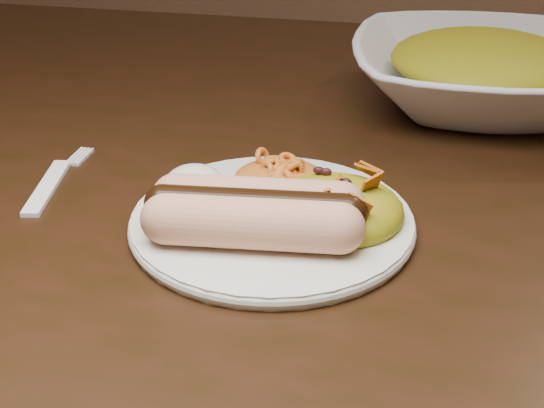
% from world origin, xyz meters
% --- Properties ---
extents(table, '(1.60, 0.90, 0.75)m').
position_xyz_m(table, '(0.00, 0.00, 0.66)').
color(table, black).
rests_on(table, floor).
extents(plate, '(0.26, 0.26, 0.01)m').
position_xyz_m(plate, '(0.08, -0.17, 0.76)').
color(plate, silver).
rests_on(plate, table).
extents(hotdog, '(0.14, 0.08, 0.04)m').
position_xyz_m(hotdog, '(0.07, -0.20, 0.78)').
color(hotdog, '#F5AF87').
rests_on(hotdog, plate).
extents(mac_and_cheese, '(0.08, 0.08, 0.03)m').
position_xyz_m(mac_and_cheese, '(0.07, -0.12, 0.78)').
color(mac_and_cheese, orange).
rests_on(mac_and_cheese, plate).
extents(sour_cream, '(0.05, 0.05, 0.03)m').
position_xyz_m(sour_cream, '(0.01, -0.15, 0.78)').
color(sour_cream, white).
rests_on(sour_cream, plate).
extents(taco_salad, '(0.11, 0.10, 0.05)m').
position_xyz_m(taco_salad, '(0.12, -0.16, 0.78)').
color(taco_salad, '#C37B0B').
rests_on(taco_salad, plate).
extents(fork, '(0.04, 0.13, 0.00)m').
position_xyz_m(fork, '(-0.13, -0.14, 0.75)').
color(fork, white).
rests_on(fork, table).
extents(serving_bowl, '(0.31, 0.31, 0.07)m').
position_xyz_m(serving_bowl, '(0.24, 0.14, 0.78)').
color(serving_bowl, silver).
rests_on(serving_bowl, table).
extents(bowl_filling, '(0.25, 0.25, 0.05)m').
position_xyz_m(bowl_filling, '(0.24, 0.14, 0.80)').
color(bowl_filling, '#C37B0B').
rests_on(bowl_filling, serving_bowl).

